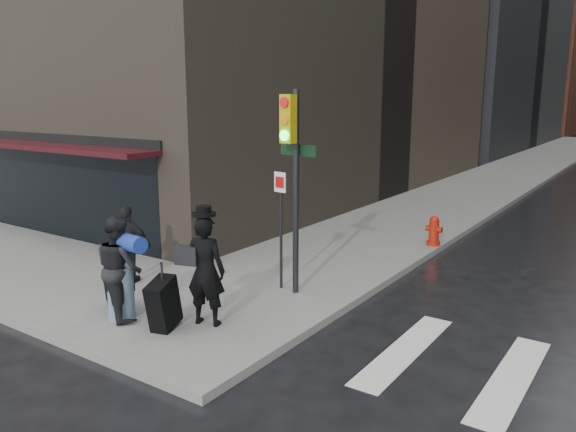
# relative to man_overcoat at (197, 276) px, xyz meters

# --- Properties ---
(ground) EXTENTS (140.00, 140.00, 0.00)m
(ground) POSITION_rel_man_overcoat_xyz_m (-0.38, 0.34, -1.01)
(ground) COLOR black
(ground) RESTS_ON ground
(sidewalk_left) EXTENTS (4.00, 50.00, 0.15)m
(sidewalk_left) POSITION_rel_man_overcoat_xyz_m (-0.38, 27.34, -0.94)
(sidewalk_left) COLOR slate
(sidewalk_left) RESTS_ON ground
(bldg_left_far) EXTENTS (22.00, 20.00, 26.00)m
(bldg_left_far) POSITION_rel_man_overcoat_xyz_m (-13.38, 62.34, 11.99)
(bldg_left_far) COLOR brown
(bldg_left_far) RESTS_ON ground
(storefront) EXTENTS (8.40, 1.11, 2.83)m
(storefront) POSITION_rel_man_overcoat_xyz_m (-7.38, 2.24, 0.81)
(storefront) COLOR black
(storefront) RESTS_ON ground
(man_overcoat) EXTENTS (1.05, 1.28, 2.05)m
(man_overcoat) POSITION_rel_man_overcoat_xyz_m (0.00, 0.00, 0.00)
(man_overcoat) COLOR black
(man_overcoat) RESTS_ON ground
(man_jeans) EXTENTS (1.25, 0.97, 1.79)m
(man_jeans) POSITION_rel_man_overcoat_xyz_m (-1.31, -0.50, 0.04)
(man_jeans) COLOR black
(man_jeans) RESTS_ON ground
(man_greycoat) EXTENTS (1.00, 0.77, 1.59)m
(man_greycoat) POSITION_rel_man_overcoat_xyz_m (-2.69, 0.84, -0.07)
(man_greycoat) COLOR black
(man_greycoat) RESTS_ON ground
(traffic_light) EXTENTS (0.96, 0.51, 3.88)m
(traffic_light) POSITION_rel_man_overcoat_xyz_m (0.41, 2.16, 1.64)
(traffic_light) COLOR black
(traffic_light) RESTS_ON ground
(fire_hydrant) EXTENTS (0.43, 0.34, 0.77)m
(fire_hydrant) POSITION_rel_man_overcoat_xyz_m (1.42, 7.19, -0.52)
(fire_hydrant) COLOR #A11909
(fire_hydrant) RESTS_ON ground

